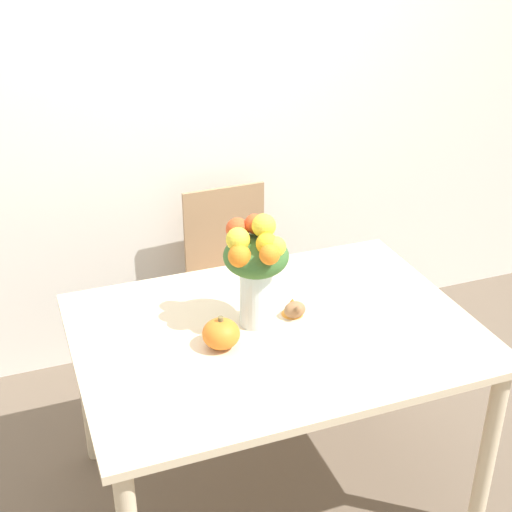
{
  "coord_description": "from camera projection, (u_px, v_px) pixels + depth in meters",
  "views": [
    {
      "loc": [
        -0.8,
        -1.93,
        2.12
      ],
      "look_at": [
        -0.05,
        0.06,
        1.02
      ],
      "focal_mm": 50.0,
      "sensor_mm": 36.0,
      "label": 1
    }
  ],
  "objects": [
    {
      "name": "ground_plane",
      "position": [
        273.0,
        489.0,
        2.83
      ],
      "size": [
        12.0,
        12.0,
        0.0
      ],
      "primitive_type": "plane",
      "color": "brown"
    },
    {
      "name": "flower_vase",
      "position": [
        256.0,
        264.0,
        2.39
      ],
      "size": [
        0.23,
        0.26,
        0.42
      ],
      "color": "silver",
      "rests_on": "dining_table"
    },
    {
      "name": "turkey_figurine",
      "position": [
        294.0,
        308.0,
        2.54
      ],
      "size": [
        0.08,
        0.11,
        0.07
      ],
      "color": "#936642",
      "rests_on": "dining_table"
    },
    {
      "name": "dining_chair_near_window",
      "position": [
        235.0,
        280.0,
        3.37
      ],
      "size": [
        0.43,
        0.43,
        0.89
      ],
      "rotation": [
        0.0,
        0.0,
        0.03
      ],
      "color": "#9E7A56",
      "rests_on": "ground_plane"
    },
    {
      "name": "pumpkin",
      "position": [
        221.0,
        334.0,
        2.36
      ],
      "size": [
        0.13,
        0.13,
        0.12
      ],
      "color": "orange",
      "rests_on": "dining_table"
    },
    {
      "name": "wall_back",
      "position": [
        179.0,
        82.0,
        3.18
      ],
      "size": [
        8.0,
        0.06,
        2.7
      ],
      "color": "white",
      "rests_on": "ground_plane"
    },
    {
      "name": "dining_table",
      "position": [
        275.0,
        350.0,
        2.52
      ],
      "size": [
        1.38,
        1.0,
        0.76
      ],
      "color": "beige",
      "rests_on": "ground_plane"
    }
  ]
}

